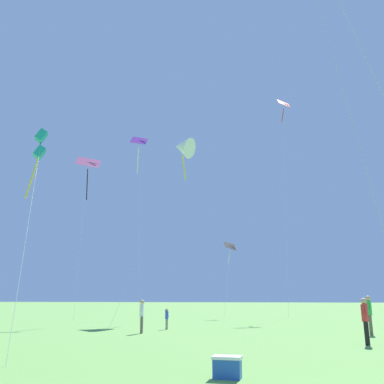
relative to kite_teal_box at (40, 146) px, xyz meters
name	(u,v)px	position (x,y,z in m)	size (l,w,h in m)	color
kite_teal_box	(40,146)	(0.00, 0.00, 0.00)	(4.05, 5.99, 8.86)	teal
kite_purple_streamer	(139,150)	(-1.82, 15.88, 5.70)	(3.24, 5.69, 15.20)	purple
kite_white_distant	(183,147)	(1.35, 18.35, 6.56)	(3.10, 10.29, 15.75)	white
kite_red_high	(284,112)	(10.09, 29.16, 13.93)	(1.52, 7.25, 23.85)	red
kite_pink_low	(88,171)	(-9.03, 20.47, 5.86)	(3.69, 6.12, 15.54)	pink
kite_black_large	(230,249)	(4.70, 22.39, -2.11)	(1.16, 7.01, 6.74)	black
person_foreground_watcher	(369,311)	(13.67, 6.30, -7.01)	(0.27, 0.55, 1.73)	#665B4C
person_child_small	(167,317)	(3.57, 7.44, -7.40)	(0.15, 0.35, 1.09)	gray
person_in_blue_jacket	(142,313)	(3.23, 4.57, -7.12)	(0.21, 0.50, 1.55)	#665B4C
person_far_back	(365,317)	(12.86, 1.70, -7.08)	(0.31, 0.50, 1.62)	black
picnic_cooler	(227,367)	(9.09, -5.75, -7.83)	(0.60, 0.40, 0.44)	#2351B2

